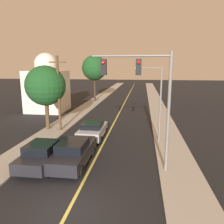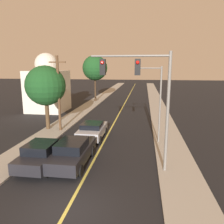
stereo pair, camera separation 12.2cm
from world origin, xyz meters
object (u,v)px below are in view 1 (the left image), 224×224
(car_near_lane_front, at_px, (74,152))
(streetlamp_right, at_px, (154,93))
(car_near_lane_second, at_px, (93,130))
(domed_building_left, at_px, (47,87))
(utility_pole_left, at_px, (59,92))
(tree_left_far, at_px, (94,68))
(tree_left_near, at_px, (46,86))
(car_outer_lane_front, at_px, (43,154))
(traffic_signal_mast, at_px, (145,88))

(car_near_lane_front, distance_m, streetlamp_right, 7.89)
(car_near_lane_second, height_order, domed_building_left, domed_building_left)
(utility_pole_left, bearing_deg, tree_left_far, 92.01)
(car_near_lane_second, relative_size, domed_building_left, 0.53)
(car_near_lane_second, distance_m, domed_building_left, 14.50)
(car_near_lane_second, bearing_deg, domed_building_left, 129.24)
(car_near_lane_second, distance_m, tree_left_near, 6.49)
(car_near_lane_front, height_order, domed_building_left, domed_building_left)
(car_near_lane_front, height_order, car_outer_lane_front, car_near_lane_front)
(streetlamp_right, bearing_deg, utility_pole_left, 166.92)
(tree_left_far, bearing_deg, car_near_lane_front, -80.57)
(traffic_signal_mast, height_order, tree_left_near, traffic_signal_mast)
(car_outer_lane_front, relative_size, tree_left_far, 0.53)
(car_near_lane_front, bearing_deg, traffic_signal_mast, -2.27)
(utility_pole_left, distance_m, domed_building_left, 10.84)
(streetlamp_right, xyz_separation_m, tree_left_far, (-9.39, 20.71, 1.82))
(car_near_lane_second, height_order, car_outer_lane_front, car_outer_lane_front)
(streetlamp_right, height_order, tree_left_near, tree_left_near)
(car_near_lane_second, distance_m, utility_pole_left, 5.02)
(tree_left_near, bearing_deg, tree_left_far, 87.67)
(car_near_lane_front, distance_m, domed_building_left, 18.91)
(tree_left_near, bearing_deg, traffic_signal_mast, -38.44)
(car_near_lane_front, relative_size, car_near_lane_second, 1.13)
(car_near_lane_second, xyz_separation_m, car_outer_lane_front, (-1.84, -5.91, 0.08))
(car_outer_lane_front, relative_size, traffic_signal_mast, 0.62)
(traffic_signal_mast, distance_m, domed_building_left, 21.39)
(car_near_lane_front, distance_m, car_near_lane_second, 5.38)
(traffic_signal_mast, height_order, utility_pole_left, utility_pole_left)
(streetlamp_right, height_order, domed_building_left, domed_building_left)
(domed_building_left, bearing_deg, traffic_signal_mast, -51.04)
(domed_building_left, bearing_deg, streetlamp_right, -38.96)
(car_near_lane_front, xyz_separation_m, traffic_signal_mast, (4.41, -0.18, 4.18))
(utility_pole_left, xyz_separation_m, tree_left_near, (-1.41, 0.29, 0.57))
(car_near_lane_front, height_order, tree_left_far, tree_left_far)
(tree_left_far, bearing_deg, car_near_lane_second, -78.13)
(utility_pole_left, height_order, domed_building_left, domed_building_left)
(car_near_lane_second, height_order, traffic_signal_mast, traffic_signal_mast)
(car_near_lane_second, xyz_separation_m, tree_left_far, (-4.27, 20.31, 5.24))
(streetlamp_right, bearing_deg, tree_left_far, 114.40)
(car_outer_lane_front, height_order, tree_left_near, tree_left_near)
(streetlamp_right, xyz_separation_m, utility_pole_left, (-8.74, 2.03, -0.34))
(car_near_lane_second, height_order, tree_left_far, tree_left_far)
(tree_left_far, xyz_separation_m, domed_building_left, (-4.74, -9.28, -2.52))
(car_outer_lane_front, distance_m, tree_left_near, 9.17)
(utility_pole_left, distance_m, tree_left_near, 1.54)
(car_near_lane_front, bearing_deg, car_outer_lane_front, -164.12)
(tree_left_far, bearing_deg, tree_left_near, -92.33)
(car_near_lane_second, height_order, tree_left_near, tree_left_near)
(streetlamp_right, bearing_deg, domed_building_left, 141.04)
(car_near_lane_front, relative_size, tree_left_far, 0.60)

